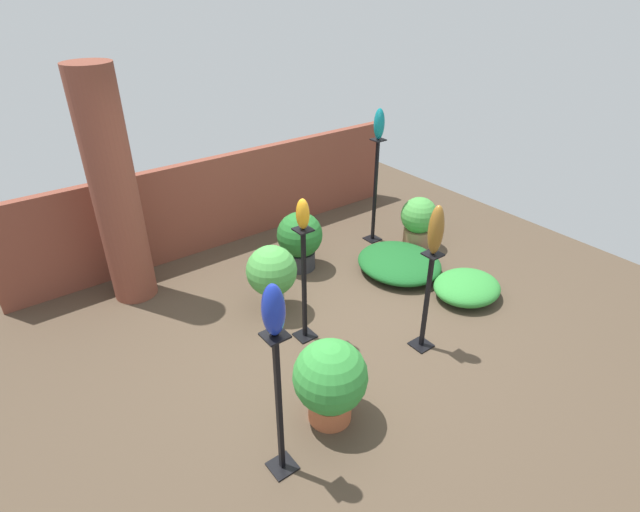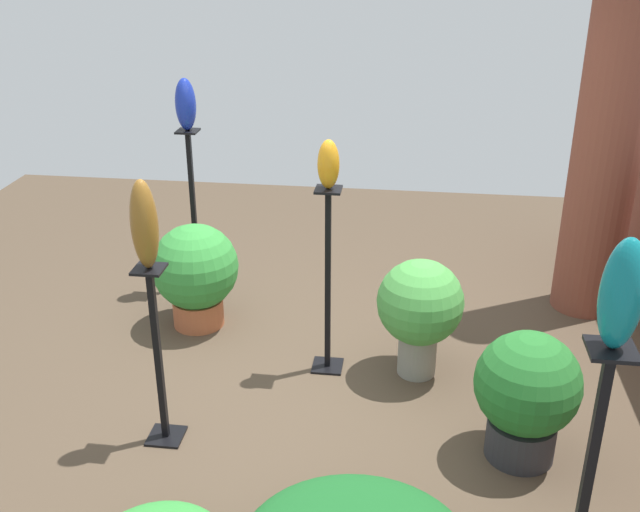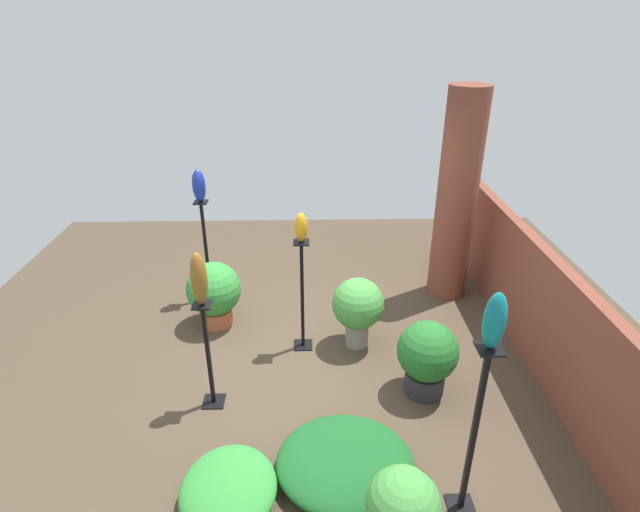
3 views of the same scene
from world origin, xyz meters
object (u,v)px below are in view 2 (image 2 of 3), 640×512
Objects in this scene: pedestal_amber at (328,290)px; pedestal_bronze at (159,364)px; brick_pillar at (608,143)px; potted_plant_front_left at (195,271)px; potted_plant_mid_left at (420,307)px; pedestal_cobalt at (194,218)px; art_vase_amber at (328,164)px; potted_plant_back_center at (526,392)px; art_vase_bronze at (144,225)px; art_vase_cobalt at (186,104)px; art_vase_teal at (622,294)px.

pedestal_bronze is at bearing -44.13° from pedestal_amber.
potted_plant_front_left is (0.67, -2.87, -0.87)m from brick_pillar.
potted_plant_mid_left is at bearing 121.58° from pedestal_bronze.
pedestal_cobalt is 1.68× the size of potted_plant_front_left.
art_vase_amber is (1.13, -1.86, 0.11)m from brick_pillar.
pedestal_amber is (1.13, -1.86, -0.72)m from brick_pillar.
potted_plant_mid_left is (-0.77, -0.58, 0.07)m from potted_plant_back_center.
pedestal_amber is 1.62× the size of potted_plant_front_left.
brick_pillar is 3.36m from art_vase_bronze.
pedestal_bronze is 1.43× the size of potted_plant_back_center.
pedestal_bronze is 1.34m from potted_plant_front_left.
brick_pillar is 3.42× the size of potted_plant_back_center.
art_vase_bronze is at bearing -44.13° from art_vase_amber.
art_vase_bronze is at bearing 10.33° from art_vase_cobalt.
brick_pillar is at bearing 91.38° from pedestal_cobalt.
potted_plant_mid_left reaches higher than potted_plant_back_center.
art_vase_bronze reaches higher than potted_plant_back_center.
pedestal_bronze is 2.80× the size of art_vase_cobalt.
potted_plant_mid_left is at bearing 59.50° from pedestal_cobalt.
art_vase_teal reaches higher than pedestal_bronze.
potted_plant_mid_left is (1.05, 1.78, -1.01)m from art_vase_cobalt.
art_vase_amber is at bearing 135.87° from pedestal_bronze.
art_vase_cobalt is 1.24m from potted_plant_front_left.
potted_plant_front_left reaches higher than potted_plant_back_center.
potted_plant_front_left is (-0.46, -1.02, -0.15)m from pedestal_amber.
brick_pillar is 3.08m from potted_plant_front_left.
art_vase_teal is 0.81× the size of art_vase_bronze.
potted_plant_back_center is at bearing 60.80° from potted_plant_front_left.
pedestal_amber reaches higher than potted_plant_back_center.
potted_plant_back_center is 0.95× the size of potted_plant_mid_left.
art_vase_bronze is at bearing -53.45° from brick_pillar.
pedestal_amber is at bearing -90.00° from art_vase_amber.
art_vase_cobalt is at bearing -163.94° from potted_plant_front_left.
pedestal_bronze is 2.20m from art_vase_cobalt.
pedestal_bronze is 2.01m from potted_plant_back_center.
pedestal_amber reaches higher than pedestal_bronze.
art_vase_amber is (1.06, 1.19, -0.09)m from art_vase_cobalt.
art_vase_teal is 0.49× the size of potted_plant_mid_left.
potted_plant_front_left is at bearing -114.47° from art_vase_amber.
pedestal_bronze is at bearing -58.42° from potted_plant_mid_left.
art_vase_bronze is 0.64× the size of potted_plant_back_center.
art_vase_amber is 1.71m from potted_plant_back_center.
pedestal_cobalt is at bearing -131.78° from pedestal_amber.
pedestal_cobalt is at bearing -163.94° from potted_plant_front_left.
art_vase_teal is (3.08, 2.37, 1.05)m from pedestal_cobalt.
art_vase_cobalt is (0.00, 0.00, 0.90)m from pedestal_cobalt.
pedestal_cobalt is (-1.92, -0.35, 0.11)m from pedestal_bronze.
pedestal_bronze is (2.00, -2.70, -0.81)m from brick_pillar.
brick_pillar is 3.25× the size of potted_plant_mid_left.
art_vase_cobalt reaches higher than pedestal_amber.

